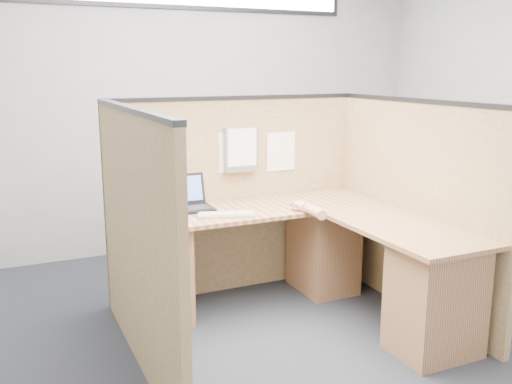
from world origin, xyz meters
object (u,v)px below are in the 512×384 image
laptop (187,201)px  mouse (299,207)px  l_desk (301,264)px  keyboard (226,215)px

laptop → mouse: 0.82m
l_desk → keyboard: keyboard is taller
mouse → keyboard: bearing=174.8°
laptop → keyboard: 0.38m
laptop → l_desk: bearing=-41.5°
mouse → laptop: bearing=151.7°
l_desk → laptop: laptop is taller
keyboard → mouse: size_ratio=3.91×
l_desk → keyboard: bearing=152.7°
keyboard → mouse: 0.55m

